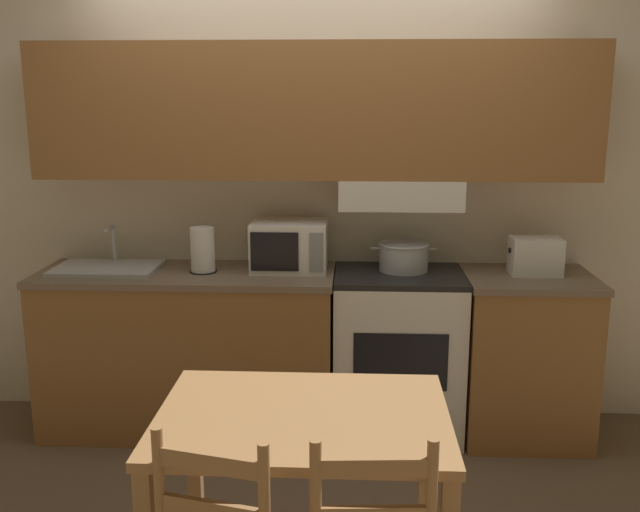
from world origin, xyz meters
name	(u,v)px	position (x,y,z in m)	size (l,w,h in m)	color
ground_plane	(316,407)	(0.00, 0.00, 0.00)	(16.00, 16.00, 0.00)	brown
wall_back	(317,158)	(0.01, -0.07, 1.52)	(5.39, 0.38, 2.55)	silver
lower_counter_main	(189,350)	(-0.69, -0.28, 0.46)	(1.62, 0.59, 0.91)	#936033
lower_counter_right_stub	(525,356)	(1.16, -0.28, 0.46)	(0.68, 0.59, 0.91)	#936033
stove_range	(397,353)	(0.47, -0.27, 0.46)	(0.70, 0.54, 0.91)	white
cooking_pot	(404,256)	(0.49, -0.20, 1.00)	(0.36, 0.28, 0.15)	#B7BABF
microwave	(290,245)	(-0.13, -0.20, 1.05)	(0.41, 0.34, 0.27)	white
toaster	(535,256)	(1.19, -0.25, 1.02)	(0.28, 0.17, 0.20)	white
sink_basin	(107,267)	(-1.13, -0.28, 0.93)	(0.56, 0.37, 0.23)	#B7BABF
paper_towel_roll	(203,250)	(-0.60, -0.29, 1.04)	(0.15, 0.15, 0.25)	black
dining_table	(303,442)	(0.05, -1.69, 0.65)	(1.03, 0.75, 0.76)	#9E7042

